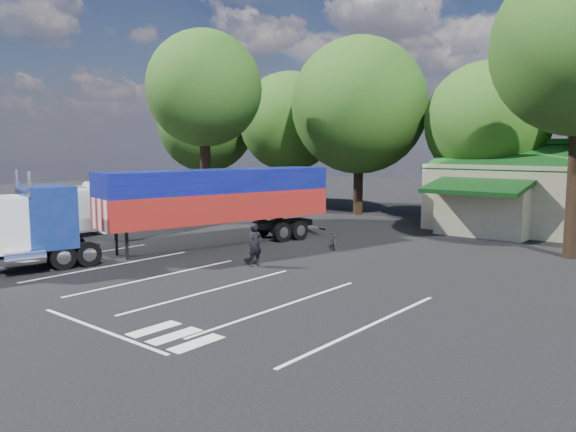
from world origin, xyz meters
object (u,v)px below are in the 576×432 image
Objects in this scene: semi_truck at (172,204)px; woman at (255,245)px; tour_bus at (128,204)px; bicycle at (335,240)px; silver_sedan at (489,219)px.

semi_truck is 10.62× the size of woman.
tour_bus reaches higher than woman.
tour_bus is at bearing 171.85° from semi_truck.
woman is at bearing -129.15° from bicycle.
bicycle is at bearing 8.12° from woman.
semi_truck is at bearing 175.31° from silver_sedan.
woman reaches higher than bicycle.
tour_bus is (-14.19, 3.40, 0.56)m from woman.
silver_sedan is (4.16, 15.86, -0.13)m from woman.
woman is 16.40m from silver_sedan.
bicycle is at bearing 58.58° from semi_truck.
tour_bus is at bearing 86.63° from woman.
semi_truck is at bearing 100.72° from woman.
tour_bus is (-14.38, -2.19, 1.05)m from bicycle.
tour_bus is 2.22× the size of silver_sedan.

